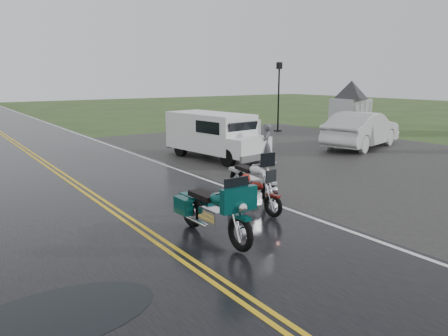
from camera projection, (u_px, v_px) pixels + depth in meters
name	position (u px, v px, depth m)	size (l,w,h in m)	color
ground	(167.00, 248.00, 8.93)	(120.00, 120.00, 0.00)	#2D471E
road	(49.00, 166.00, 17.00)	(8.00, 100.00, 0.04)	black
parking_pad	(340.00, 157.00, 19.06)	(14.00, 24.00, 0.03)	black
visitor_center	(351.00, 93.00, 29.21)	(16.00, 10.00, 4.80)	#A8AAAD
motorcycle_red	(273.00, 197.00, 10.61)	(0.71, 1.94, 1.15)	#540E09
motorcycle_teal	(240.00, 218.00, 8.46)	(0.91, 2.51, 1.48)	#053D3B
motorcycle_silver	(270.00, 183.00, 11.42)	(0.87, 2.39, 1.41)	#B3B7BB
van_white	(228.00, 142.00, 16.72)	(1.89, 5.04, 1.98)	white
person_at_van	(266.00, 145.00, 17.11)	(0.59, 0.39, 1.62)	#504F55
sedan_white	(362.00, 130.00, 21.35)	(1.85, 5.30, 1.74)	silver
lamp_post_far_right	(279.00, 97.00, 27.47)	(0.38, 0.38, 4.38)	black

